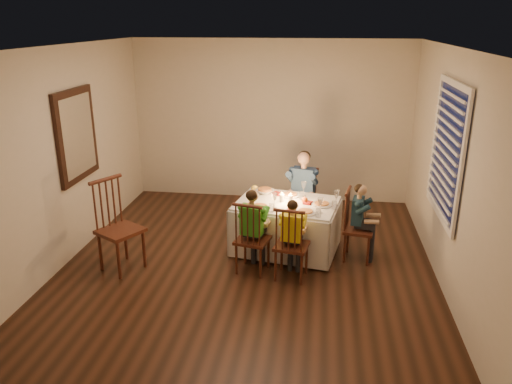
# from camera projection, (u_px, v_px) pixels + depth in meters

# --- Properties ---
(ground) EXTENTS (5.00, 5.00, 0.00)m
(ground) POSITION_uv_depth(u_px,v_px,m) (248.00, 264.00, 6.19)
(ground) COLOR black
(ground) RESTS_ON ground
(wall_left) EXTENTS (0.02, 5.00, 2.60)m
(wall_left) POSITION_uv_depth(u_px,v_px,m) (64.00, 157.00, 6.04)
(wall_left) COLOR beige
(wall_left) RESTS_ON ground
(wall_right) EXTENTS (0.02, 5.00, 2.60)m
(wall_right) POSITION_uv_depth(u_px,v_px,m) (450.00, 171.00, 5.47)
(wall_right) COLOR beige
(wall_right) RESTS_ON ground
(wall_back) EXTENTS (4.50, 0.02, 2.60)m
(wall_back) POSITION_uv_depth(u_px,v_px,m) (271.00, 122.00, 8.10)
(wall_back) COLOR beige
(wall_back) RESTS_ON ground
(ceiling) EXTENTS (5.00, 5.00, 0.00)m
(ceiling) POSITION_uv_depth(u_px,v_px,m) (247.00, 47.00, 5.33)
(ceiling) COLOR white
(ceiling) RESTS_ON wall_back
(dining_table) EXTENTS (1.44, 1.15, 0.64)m
(dining_table) POSITION_uv_depth(u_px,v_px,m) (287.00, 216.00, 6.42)
(dining_table) COLOR silver
(dining_table) RESTS_ON ground
(chair_adult) EXTENTS (0.45, 0.43, 0.91)m
(chair_adult) POSITION_uv_depth(u_px,v_px,m) (301.00, 230.00, 7.17)
(chair_adult) COLOR #37180F
(chair_adult) RESTS_ON ground
(chair_near_left) EXTENTS (0.44, 0.43, 0.91)m
(chair_near_left) POSITION_uv_depth(u_px,v_px,m) (253.00, 270.00, 6.04)
(chair_near_left) COLOR #37180F
(chair_near_left) RESTS_ON ground
(chair_near_right) EXTENTS (0.43, 0.41, 0.91)m
(chair_near_right) POSITION_uv_depth(u_px,v_px,m) (291.00, 277.00, 5.89)
(chair_near_right) COLOR #37180F
(chair_near_right) RESTS_ON ground
(chair_end) EXTENTS (0.42, 0.43, 0.91)m
(chair_end) POSITION_uv_depth(u_px,v_px,m) (357.00, 259.00, 6.34)
(chair_end) COLOR #37180F
(chair_end) RESTS_ON ground
(chair_extra) EXTENTS (0.61, 0.62, 1.12)m
(chair_extra) POSITION_uv_depth(u_px,v_px,m) (124.00, 268.00, 6.09)
(chair_extra) COLOR #37180F
(chair_extra) RESTS_ON ground
(adult) EXTENTS (0.49, 0.46, 1.17)m
(adult) POSITION_uv_depth(u_px,v_px,m) (301.00, 230.00, 7.17)
(adult) COLOR navy
(adult) RESTS_ON ground
(child_green) EXTENTS (0.40, 0.37, 1.04)m
(child_green) POSITION_uv_depth(u_px,v_px,m) (253.00, 270.00, 6.04)
(child_green) COLOR green
(child_green) RESTS_ON ground
(child_yellow) EXTENTS (0.34, 0.32, 0.97)m
(child_yellow) POSITION_uv_depth(u_px,v_px,m) (291.00, 277.00, 5.89)
(child_yellow) COLOR yellow
(child_yellow) RESTS_ON ground
(child_teal) EXTENTS (0.33, 0.36, 0.99)m
(child_teal) POSITION_uv_depth(u_px,v_px,m) (357.00, 259.00, 6.34)
(child_teal) COLOR #1A3441
(child_teal) RESTS_ON ground
(setting_adult) EXTENTS (0.30, 0.30, 0.02)m
(setting_adult) POSITION_uv_depth(u_px,v_px,m) (290.00, 195.00, 6.57)
(setting_adult) COLOR silver
(setting_adult) RESTS_ON dining_table
(setting_green) EXTENTS (0.30, 0.30, 0.02)m
(setting_green) POSITION_uv_depth(u_px,v_px,m) (260.00, 207.00, 6.16)
(setting_green) COLOR silver
(setting_green) RESTS_ON dining_table
(setting_yellow) EXTENTS (0.30, 0.30, 0.02)m
(setting_yellow) POSITION_uv_depth(u_px,v_px,m) (305.00, 212.00, 6.00)
(setting_yellow) COLOR silver
(setting_yellow) RESTS_ON dining_table
(setting_teal) EXTENTS (0.30, 0.30, 0.02)m
(setting_teal) POSITION_uv_depth(u_px,v_px,m) (322.00, 205.00, 6.25)
(setting_teal) COLOR silver
(setting_teal) RESTS_ON dining_table
(candle_left) EXTENTS (0.06, 0.06, 0.10)m
(candle_left) POSITION_uv_depth(u_px,v_px,m) (282.00, 198.00, 6.35)
(candle_left) COLOR white
(candle_left) RESTS_ON dining_table
(candle_right) EXTENTS (0.06, 0.06, 0.10)m
(candle_right) POSITION_uv_depth(u_px,v_px,m) (290.00, 199.00, 6.32)
(candle_right) COLOR white
(candle_right) RESTS_ON dining_table
(squash) EXTENTS (0.09, 0.09, 0.09)m
(squash) POSITION_uv_depth(u_px,v_px,m) (254.00, 188.00, 6.73)
(squash) COLOR gold
(squash) RESTS_ON dining_table
(orange_fruit) EXTENTS (0.08, 0.08, 0.08)m
(orange_fruit) POSITION_uv_depth(u_px,v_px,m) (305.00, 200.00, 6.31)
(orange_fruit) COLOR #DD5812
(orange_fruit) RESTS_ON dining_table
(serving_bowl) EXTENTS (0.32, 0.32, 0.06)m
(serving_bowl) POSITION_uv_depth(u_px,v_px,m) (265.00, 191.00, 6.66)
(serving_bowl) COLOR silver
(serving_bowl) RESTS_ON dining_table
(wall_mirror) EXTENTS (0.06, 0.95, 1.15)m
(wall_mirror) POSITION_uv_depth(u_px,v_px,m) (77.00, 135.00, 6.25)
(wall_mirror) COLOR black
(wall_mirror) RESTS_ON wall_left
(window_blinds) EXTENTS (0.07, 1.34, 1.54)m
(window_blinds) POSITION_uv_depth(u_px,v_px,m) (446.00, 151.00, 5.51)
(window_blinds) COLOR #0D1334
(window_blinds) RESTS_ON wall_right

